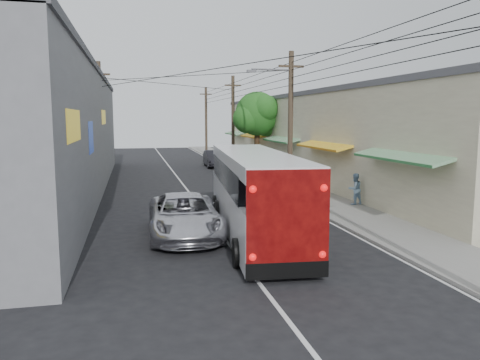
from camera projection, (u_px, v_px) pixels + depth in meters
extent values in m
plane|color=black|center=(262.00, 287.00, 12.32)|extent=(120.00, 120.00, 0.00)
cube|color=slate|center=(275.00, 180.00, 33.08)|extent=(3.00, 80.00, 0.12)
cube|color=beige|center=(324.00, 137.00, 35.63)|extent=(6.00, 40.00, 6.00)
cube|color=#4C4C51|center=(325.00, 96.00, 35.22)|extent=(6.20, 40.00, 0.30)
cube|color=#1C7E32|center=(402.00, 155.00, 19.45)|extent=(1.39, 6.00, 0.46)
cube|color=orange|center=(325.00, 145.00, 27.18)|extent=(1.39, 6.00, 0.46)
cube|color=#1C7E32|center=(282.00, 139.00, 34.91)|extent=(1.39, 6.00, 0.46)
cube|color=orange|center=(255.00, 135.00, 42.64)|extent=(1.39, 6.00, 0.46)
cube|color=#1C7E32|center=(236.00, 133.00, 50.37)|extent=(1.39, 6.00, 0.46)
cube|color=gray|center=(40.00, 134.00, 27.37)|extent=(7.00, 36.00, 7.00)
cube|color=#4C4C51|center=(37.00, 72.00, 26.90)|extent=(7.20, 36.00, 0.30)
cube|color=yellow|center=(72.00, 126.00, 14.52)|extent=(0.12, 3.50, 1.00)
cube|color=#1433A5|center=(90.00, 137.00, 20.40)|extent=(0.12, 2.20, 1.40)
cube|color=yellow|center=(103.00, 117.00, 29.94)|extent=(0.12, 4.00, 0.90)
cylinder|color=#473828|center=(290.00, 126.00, 25.51)|extent=(0.28, 0.28, 8.00)
cube|color=#473828|center=(291.00, 66.00, 25.09)|extent=(1.40, 0.12, 0.12)
cylinder|color=#473828|center=(233.00, 123.00, 40.01)|extent=(0.28, 0.28, 8.00)
cube|color=#473828|center=(233.00, 85.00, 39.59)|extent=(1.40, 0.12, 0.12)
cylinder|color=#473828|center=(206.00, 122.00, 54.50)|extent=(0.28, 0.28, 8.00)
cube|color=#473828|center=(206.00, 94.00, 54.08)|extent=(1.40, 0.12, 0.12)
cylinder|color=#473828|center=(101.00, 125.00, 29.97)|extent=(0.28, 0.28, 8.00)
cube|color=#473828|center=(99.00, 74.00, 29.55)|extent=(1.40, 0.12, 0.12)
cylinder|color=#59595E|center=(272.00, 70.00, 24.88)|extent=(2.20, 0.10, 0.10)
cube|color=#59595E|center=(252.00, 71.00, 24.65)|extent=(0.50, 0.18, 0.12)
cylinder|color=#3F2B19|center=(257.00, 148.00, 38.69)|extent=(0.44, 0.44, 4.00)
sphere|color=#1D4713|center=(257.00, 114.00, 38.32)|extent=(3.60, 3.60, 3.60)
sphere|color=#1D4713|center=(267.00, 121.00, 39.20)|extent=(2.60, 2.60, 2.60)
sphere|color=#1D4713|center=(248.00, 119.00, 37.79)|extent=(2.40, 2.40, 2.40)
sphere|color=#1D4713|center=(265.00, 109.00, 37.39)|extent=(2.20, 2.20, 2.20)
sphere|color=#1D4713|center=(251.00, 111.00, 39.10)|extent=(2.00, 2.00, 2.00)
cube|color=white|center=(254.00, 208.00, 17.72)|extent=(3.24, 10.99, 1.71)
cube|color=black|center=(253.00, 174.00, 17.99)|extent=(3.09, 9.19, 0.90)
cube|color=white|center=(255.00, 159.00, 17.47)|extent=(3.24, 10.99, 0.45)
cube|color=maroon|center=(288.00, 219.00, 12.28)|extent=(2.23, 0.28, 2.62)
cube|color=black|center=(287.00, 270.00, 12.46)|extent=(2.25, 0.30, 0.45)
sphere|color=red|center=(253.00, 257.00, 12.26)|extent=(0.20, 0.20, 0.20)
sphere|color=red|center=(322.00, 254.00, 12.51)|extent=(0.20, 0.20, 0.20)
sphere|color=red|center=(253.00, 189.00, 12.02)|extent=(0.20, 0.20, 0.20)
sphere|color=red|center=(324.00, 188.00, 12.27)|extent=(0.20, 0.20, 0.20)
cylinder|color=black|center=(238.00, 253.00, 13.92)|extent=(0.35, 0.92, 0.90)
cylinder|color=black|center=(311.00, 250.00, 14.22)|extent=(0.35, 0.92, 0.90)
cylinder|color=black|center=(219.00, 211.00, 20.30)|extent=(0.35, 0.92, 0.90)
cylinder|color=black|center=(270.00, 209.00, 20.60)|extent=(0.35, 0.92, 0.90)
cylinder|color=black|center=(216.00, 205.00, 21.63)|extent=(0.35, 0.92, 0.90)
cylinder|color=black|center=(264.00, 204.00, 21.93)|extent=(0.35, 0.92, 0.90)
imported|color=silver|center=(185.00, 216.00, 17.61)|extent=(2.81, 5.76, 1.58)
imported|color=gray|center=(262.00, 183.00, 26.29)|extent=(2.74, 5.82, 1.64)
imported|color=#2A2A30|center=(235.00, 165.00, 37.03)|extent=(2.31, 4.76, 1.57)
imported|color=black|center=(214.00, 159.00, 42.86)|extent=(1.72, 4.64, 1.51)
imported|color=pink|center=(299.00, 185.00, 25.02)|extent=(0.67, 0.56, 1.56)
imported|color=#90B4D2|center=(355.00, 189.00, 23.48)|extent=(0.88, 0.76, 1.57)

